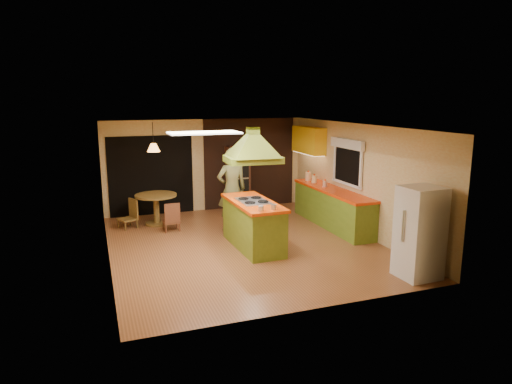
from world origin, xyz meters
name	(u,v)px	position (x,y,z in m)	size (l,w,h in m)	color
ground	(244,244)	(0.00, 0.00, 0.00)	(6.50, 6.50, 0.00)	brown
room_walls	(244,187)	(0.00, 0.00, 1.25)	(5.50, 6.50, 6.50)	beige
ceiling_plane	(243,126)	(0.00, 0.00, 2.50)	(6.50, 6.50, 0.00)	silver
brick_panel	(250,163)	(1.25, 3.23, 1.25)	(2.64, 0.03, 2.50)	#381E14
nook_opening	(151,176)	(-1.50, 3.23, 1.05)	(2.20, 0.03, 2.10)	black
right_counter	(332,208)	(2.45, 0.60, 0.46)	(0.62, 3.05, 0.92)	olive
upper_cabinets	(309,140)	(2.57, 2.20, 1.95)	(0.34, 1.40, 0.70)	yellow
window_right	(348,154)	(2.70, 0.40, 1.77)	(0.12, 1.35, 1.06)	black
fluor_panel	(204,133)	(-1.10, -1.20, 2.48)	(1.20, 0.60, 0.03)	white
kitchen_island	(253,224)	(0.12, -0.24, 0.50)	(0.83, 1.99, 1.00)	olive
range_hood	(253,140)	(0.12, -0.24, 2.25)	(1.13, 0.84, 0.80)	olive
man	(232,190)	(0.07, 1.10, 0.98)	(0.71, 0.47, 1.95)	#4F4E29
refrigerator	(420,233)	(2.27, -2.74, 0.80)	(0.66, 0.62, 1.61)	silver
wall_oven	(238,179)	(0.80, 2.95, 0.88)	(0.59, 0.61, 1.76)	#452216
dining_table	(156,203)	(-1.54, 2.20, 0.53)	(1.01, 1.01, 0.76)	brown
chair_left	(127,214)	(-2.24, 2.10, 0.35)	(0.38, 0.38, 0.70)	brown
chair_near	(171,216)	(-1.29, 1.55, 0.34)	(0.38, 0.38, 0.69)	brown
pendant_lamp	(154,148)	(-1.54, 2.20, 1.90)	(0.31, 0.31, 0.20)	#FF9E3F
canister_large	(308,176)	(2.40, 1.83, 1.03)	(0.15, 0.15, 0.22)	#FFF1CD
canister_medium	(314,179)	(2.40, 1.48, 1.01)	(0.14, 0.14, 0.19)	#FFF5CD
canister_small	(325,184)	(2.40, 0.90, 1.00)	(0.11, 0.11, 0.15)	beige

